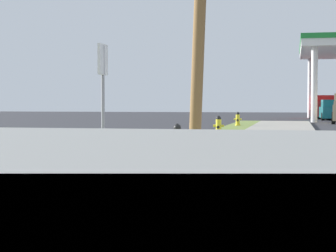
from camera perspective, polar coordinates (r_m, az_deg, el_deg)
The scene contains 7 objects.
fire_hydrant_nearest at distance 6.87m, azimuth -14.72°, elevation -5.87°, with size 0.42×0.38×0.74m.
fire_hydrant_second at distance 15.22m, azimuth 0.87°, elevation -1.35°, with size 0.42×0.38×0.74m.
fire_hydrant_third at distance 23.93m, azimuth 4.78°, elevation -0.03°, with size 0.42×0.37×0.74m.
fire_hydrant_fourth at distance 33.15m, azimuth 6.57°, elevation 0.61°, with size 0.42×0.37×0.74m.
street_sign_post at distance 8.78m, azimuth -6.14°, elevation 3.73°, with size 0.05×0.36×2.12m.
car_teal_by_near_pump at distance 48.85m, azimuth 15.19°, elevation 1.40°, with size 2.12×4.58×1.57m.
truck_red_at_forecourt at distance 52.81m, azimuth 14.35°, elevation 1.68°, with size 2.28×5.46×1.97m.
Camera 1 is at (3.69, -1.69, 1.41)m, focal length 64.86 mm.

